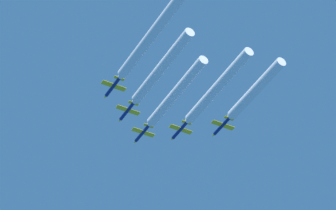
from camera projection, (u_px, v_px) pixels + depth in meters
The scene contains 10 objects.
jet_lead at pixel (142, 133), 345.81m from camera, with size 8.52×12.40×2.98m.
jet_left_wingman at pixel (127, 111), 334.27m from camera, with size 8.52×12.40×2.98m.
jet_right_wingman at pixel (180, 130), 341.23m from camera, with size 8.52×12.40×2.98m.
jet_outer_left at pixel (113, 87), 322.13m from camera, with size 8.52×12.40×2.98m.
jet_outer_right at pixel (222, 126), 337.50m from camera, with size 8.52×12.40×2.98m.
smoke_trail_lead at pixel (176, 93), 329.24m from camera, with size 3.39×37.80×3.39m.
smoke_trail_left_wingman at pixel (161, 68), 317.57m from camera, with size 3.39×38.19×3.39m.
smoke_trail_right_wingman at pixel (217, 88), 323.95m from camera, with size 3.39×39.92×3.39m.
smoke_trail_outer_left at pixel (150, 38), 304.32m from camera, with size 3.39×41.50×3.39m.
smoke_trail_outer_right at pixel (255, 90), 323.01m from camera, with size 3.39×31.63×3.39m.
Camera 1 is at (-120.25, -236.18, 2.45)m, focal length 105.24 mm.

